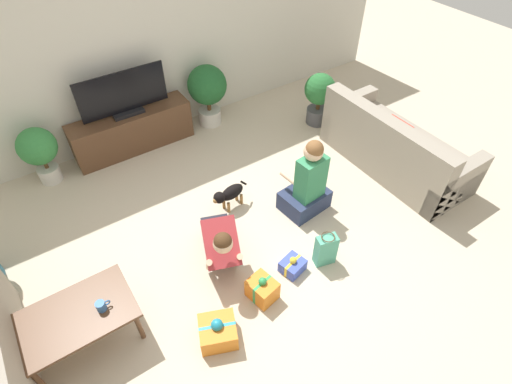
% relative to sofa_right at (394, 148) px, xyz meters
% --- Properties ---
extents(ground_plane, '(16.00, 16.00, 0.00)m').
position_rel_sofa_right_xyz_m(ground_plane, '(-2.42, -0.13, -0.29)').
color(ground_plane, beige).
extents(wall_back, '(8.40, 0.06, 2.60)m').
position_rel_sofa_right_xyz_m(wall_back, '(-2.42, 2.50, 1.01)').
color(wall_back, beige).
rests_on(wall_back, ground_plane).
extents(sofa_right, '(0.85, 1.94, 0.83)m').
position_rel_sofa_right_xyz_m(sofa_right, '(0.00, 0.00, 0.00)').
color(sofa_right, gray).
rests_on(sofa_right, ground_plane).
extents(coffee_table, '(0.95, 0.60, 0.44)m').
position_rel_sofa_right_xyz_m(coffee_table, '(-4.04, -0.19, 0.10)').
color(coffee_table, brown).
rests_on(coffee_table, ground_plane).
extents(tv_console, '(1.60, 0.39, 0.55)m').
position_rel_sofa_right_xyz_m(tv_console, '(-2.63, 2.24, -0.02)').
color(tv_console, brown).
rests_on(tv_console, ground_plane).
extents(tv, '(1.13, 0.20, 0.58)m').
position_rel_sofa_right_xyz_m(tv, '(-2.63, 2.24, 0.51)').
color(tv, black).
rests_on(tv, tv_console).
extents(potted_plant_back_left, '(0.45, 0.45, 0.76)m').
position_rel_sofa_right_xyz_m(potted_plant_back_left, '(-3.77, 2.19, 0.19)').
color(potted_plant_back_left, beige).
rests_on(potted_plant_back_left, ground_plane).
extents(potted_plant_back_right, '(0.55, 0.55, 0.90)m').
position_rel_sofa_right_xyz_m(potted_plant_back_right, '(-1.48, 2.19, 0.27)').
color(potted_plant_back_right, beige).
rests_on(potted_plant_back_right, ground_plane).
extents(potted_plant_corner_right, '(0.44, 0.44, 0.77)m').
position_rel_sofa_right_xyz_m(potted_plant_corner_right, '(-0.15, 1.32, 0.17)').
color(potted_plant_corner_right, '#4C4C51').
rests_on(potted_plant_corner_right, ground_plane).
extents(person_kneeling, '(0.55, 0.81, 0.76)m').
position_rel_sofa_right_xyz_m(person_kneeling, '(-2.62, -0.11, 0.03)').
color(person_kneeling, '#23232D').
rests_on(person_kneeling, ground_plane).
extents(person_sitting, '(0.56, 0.51, 1.00)m').
position_rel_sofa_right_xyz_m(person_sitting, '(-1.41, 0.01, 0.08)').
color(person_sitting, '#283351').
rests_on(person_sitting, ground_plane).
extents(dog, '(0.49, 0.20, 0.33)m').
position_rel_sofa_right_xyz_m(dog, '(-2.15, 0.51, -0.07)').
color(dog, black).
rests_on(dog, ground_plane).
extents(gift_box_a, '(0.41, 0.40, 0.29)m').
position_rel_sofa_right_xyz_m(gift_box_a, '(-3.06, -0.81, -0.18)').
color(gift_box_a, orange).
rests_on(gift_box_a, ground_plane).
extents(gift_box_b, '(0.27, 0.30, 0.29)m').
position_rel_sofa_right_xyz_m(gift_box_b, '(-2.50, -0.68, -0.17)').
color(gift_box_b, orange).
rests_on(gift_box_b, ground_plane).
extents(gift_box_c, '(0.27, 0.25, 0.19)m').
position_rel_sofa_right_xyz_m(gift_box_c, '(-2.07, -0.60, -0.22)').
color(gift_box_c, '#3D51BC').
rests_on(gift_box_c, ground_plane).
extents(gift_bag_a, '(0.23, 0.17, 0.40)m').
position_rel_sofa_right_xyz_m(gift_bag_a, '(-1.73, -0.70, -0.10)').
color(gift_bag_a, '#4CA384').
rests_on(gift_bag_a, ground_plane).
extents(mug, '(0.12, 0.08, 0.09)m').
position_rel_sofa_right_xyz_m(mug, '(-3.82, -0.26, 0.19)').
color(mug, '#386BAD').
rests_on(mug, coffee_table).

